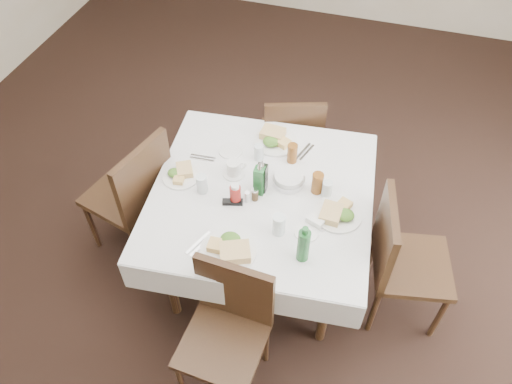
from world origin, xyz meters
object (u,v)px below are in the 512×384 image
at_px(chair_east, 399,256).
at_px(ketchup_bottle, 235,194).
at_px(green_bottle, 303,245).
at_px(chair_north, 292,137).
at_px(chair_south, 228,323).
at_px(bread_basket, 289,179).
at_px(dining_table, 262,201).
at_px(water_e, 327,189).
at_px(oil_cruet_dark, 262,177).
at_px(water_w, 202,184).
at_px(water_s, 279,225).
at_px(water_n, 259,152).
at_px(coffee_mug, 234,169).
at_px(chair_west, 135,192).
at_px(oil_cruet_green, 259,180).

bearing_deg(chair_east, ketchup_bottle, -177.00).
bearing_deg(chair_east, green_bottle, -148.42).
relative_size(chair_north, chair_south, 0.98).
bearing_deg(chair_north, bread_basket, -78.46).
distance_m(dining_table, chair_east, 0.88).
xyz_separation_m(water_e, oil_cruet_dark, (-0.38, -0.07, 0.05)).
distance_m(water_w, ketchup_bottle, 0.22).
bearing_deg(water_w, oil_cruet_dark, 19.13).
height_order(bread_basket, ketchup_bottle, ketchup_bottle).
height_order(dining_table, oil_cruet_dark, oil_cruet_dark).
bearing_deg(dining_table, chair_north, 90.48).
height_order(chair_south, ketchup_bottle, chair_south).
relative_size(chair_south, water_s, 6.94).
distance_m(chair_south, green_bottle, 0.59).
bearing_deg(ketchup_bottle, chair_south, -75.41).
xyz_separation_m(chair_north, water_w, (-0.34, -0.90, 0.31)).
relative_size(chair_south, green_bottle, 3.58).
bearing_deg(chair_east, chair_north, 134.99).
bearing_deg(oil_cruet_dark, dining_table, -70.01).
bearing_deg(chair_north, water_n, -99.93).
height_order(bread_basket, green_bottle, green_bottle).
bearing_deg(coffee_mug, green_bottle, -41.30).
distance_m(water_e, bread_basket, 0.24).
relative_size(water_s, oil_cruet_dark, 0.53).
bearing_deg(coffee_mug, oil_cruet_dark, -20.04).
height_order(chair_west, oil_cruet_green, oil_cruet_green).
distance_m(water_w, green_bottle, 0.75).
xyz_separation_m(chair_north, water_e, (0.38, -0.72, 0.31)).
height_order(dining_table, chair_north, chair_north).
relative_size(chair_north, green_bottle, 3.51).
bearing_deg(coffee_mug, oil_cruet_green, -26.86).
relative_size(oil_cruet_dark, coffee_mug, 1.80).
relative_size(water_s, water_e, 1.18).
xyz_separation_m(water_n, water_s, (0.28, -0.53, 0.01)).
height_order(water_e, coffee_mug, water_e).
distance_m(chair_north, coffee_mug, 0.80).
distance_m(water_w, bread_basket, 0.52).
relative_size(chair_south, water_n, 8.25).
height_order(water_n, coffee_mug, water_n).
xyz_separation_m(oil_cruet_dark, coffee_mug, (-0.20, 0.07, -0.06)).
height_order(chair_north, water_e, chair_north).
bearing_deg(chair_south, chair_north, 91.69).
bearing_deg(dining_table, water_n, 110.60).
bearing_deg(chair_south, coffee_mug, 106.21).
bearing_deg(coffee_mug, water_n, 58.81).
relative_size(chair_north, chair_west, 0.90).
relative_size(water_n, green_bottle, 0.43).
relative_size(chair_east, water_w, 7.84).
bearing_deg(green_bottle, chair_east, 31.58).
xyz_separation_m(chair_north, water_n, (-0.09, -0.54, 0.31)).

